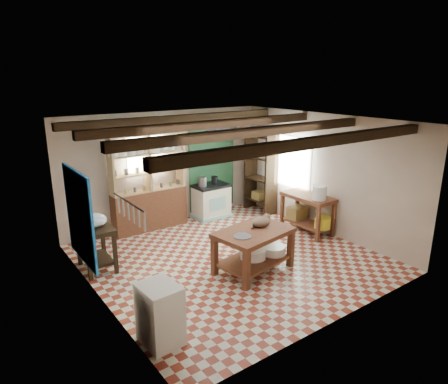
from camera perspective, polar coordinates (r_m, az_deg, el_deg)
floor at (r=7.73m, az=0.93°, el=-9.49°), size 5.00×5.00×0.02m
ceiling at (r=7.00m, az=1.03°, el=10.11°), size 5.00×5.00×0.02m
wall_back at (r=9.32m, az=-8.25°, el=3.40°), size 5.00×0.04×2.60m
wall_front at (r=5.57m, az=16.60°, el=-6.08°), size 5.00×0.04×2.60m
wall_left at (r=6.17m, az=-18.02°, el=-3.99°), size 0.04×5.00×2.60m
wall_right at (r=8.93m, az=13.97°, el=2.52°), size 0.04×5.00×2.60m
ceiling_beams at (r=7.02m, az=1.03°, el=9.13°), size 5.00×3.80×0.15m
blue_wall_patch at (r=7.07m, az=-19.95°, el=-3.33°), size 0.04×1.40×1.60m
green_wall_patch at (r=9.93m, az=-1.75°, el=4.07°), size 1.30×0.04×2.30m
window_back at (r=9.01m, az=-11.12°, el=5.42°), size 0.90×0.02×0.80m
window_right at (r=9.55m, az=9.39°, el=4.29°), size 0.02×1.30×1.20m
utensil_rail at (r=4.96m, az=-13.49°, el=-2.70°), size 0.06×0.90×0.28m
pot_rack at (r=9.43m, az=-0.36°, el=9.16°), size 0.86×0.12×0.36m
shelving_unit at (r=8.97m, az=-10.75°, el=1.45°), size 1.70×0.34×2.20m
tall_rack at (r=10.08m, az=5.27°, el=2.73°), size 0.40×0.86×2.00m
work_table at (r=7.16m, az=4.22°, el=-8.31°), size 1.46×1.09×0.76m
stove at (r=9.76m, az=-1.83°, el=-1.26°), size 0.84×0.57×0.82m
prep_table at (r=7.52m, az=-17.78°, el=-7.61°), size 0.59×0.83×0.82m
white_cabinet at (r=5.42m, az=-9.14°, el=-16.86°), size 0.48×0.57×0.82m
right_counter at (r=9.01m, az=11.77°, el=-3.04°), size 0.59×1.18×0.85m
cat at (r=7.19m, az=5.31°, el=-4.24°), size 0.45×0.39×0.17m
steel_tray at (r=6.74m, az=2.64°, el=-6.33°), size 0.35×0.35×0.02m
basin_large at (r=7.27m, az=4.17°, el=-8.76°), size 0.54×0.54×0.16m
basin_small at (r=7.47m, az=7.09°, el=-8.18°), size 0.50×0.50×0.15m
kettle_left at (r=9.48m, az=-3.11°, el=1.50°), size 0.20×0.20×0.23m
kettle_right at (r=9.67m, az=-1.37°, el=1.71°), size 0.16×0.16×0.19m
enamel_bowl at (r=7.33m, az=-18.13°, el=-3.88°), size 0.47×0.47×0.22m
white_bucket at (r=8.58m, az=13.47°, el=-0.10°), size 0.30×0.30×0.30m
wicker_basket at (r=9.22m, az=10.39°, el=-2.91°), size 0.39×0.32×0.28m
yellow_tub at (r=8.75m, az=13.90°, el=-4.28°), size 0.34×0.34×0.25m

